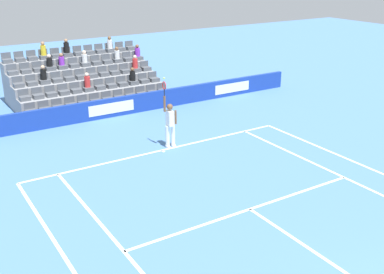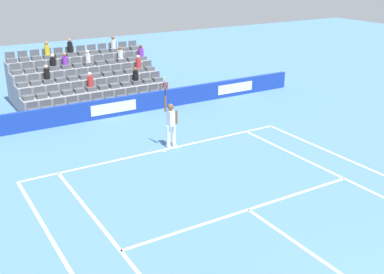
% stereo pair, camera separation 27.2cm
% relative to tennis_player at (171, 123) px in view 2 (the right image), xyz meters
% --- Properties ---
extents(line_baseline, '(10.97, 0.10, 0.01)m').
position_rel_tennis_player_xyz_m(line_baseline, '(0.48, 0.16, -0.99)').
color(line_baseline, white).
rests_on(line_baseline, ground).
extents(line_service, '(8.23, 0.10, 0.01)m').
position_rel_tennis_player_xyz_m(line_service, '(0.48, 5.65, -0.99)').
color(line_service, white).
rests_on(line_service, ground).
extents(line_centre_service, '(0.10, 6.40, 0.01)m').
position_rel_tennis_player_xyz_m(line_centre_service, '(0.48, 8.85, -0.99)').
color(line_centre_service, white).
rests_on(line_centre_service, ground).
extents(line_singles_sideline_left, '(0.10, 11.89, 0.01)m').
position_rel_tennis_player_xyz_m(line_singles_sideline_left, '(4.59, 6.10, -0.99)').
color(line_singles_sideline_left, white).
rests_on(line_singles_sideline_left, ground).
extents(line_singles_sideline_right, '(0.10, 11.89, 0.01)m').
position_rel_tennis_player_xyz_m(line_singles_sideline_right, '(-3.64, 6.10, -0.99)').
color(line_singles_sideline_right, white).
rests_on(line_singles_sideline_right, ground).
extents(line_doubles_sideline_right, '(0.10, 11.89, 0.01)m').
position_rel_tennis_player_xyz_m(line_doubles_sideline_right, '(-5.01, 6.10, -0.99)').
color(line_doubles_sideline_right, white).
rests_on(line_doubles_sideline_right, ground).
extents(line_centre_mark, '(0.10, 0.20, 0.01)m').
position_rel_tennis_player_xyz_m(line_centre_mark, '(0.48, 0.26, -0.99)').
color(line_centre_mark, white).
rests_on(line_centre_mark, ground).
extents(sponsor_barrier, '(21.21, 0.22, 0.91)m').
position_rel_tennis_player_xyz_m(sponsor_barrier, '(0.48, -4.82, -0.54)').
color(sponsor_barrier, '#193899').
rests_on(sponsor_barrier, ground).
extents(tennis_player, '(0.52, 0.38, 2.85)m').
position_rel_tennis_player_xyz_m(tennis_player, '(0.00, 0.00, 0.00)').
color(tennis_player, white).
rests_on(tennis_player, ground).
extents(stadium_stand, '(7.44, 4.75, 3.05)m').
position_rel_tennis_player_xyz_m(stadium_stand, '(0.47, -8.39, -0.17)').
color(stadium_stand, gray).
rests_on(stadium_stand, ground).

